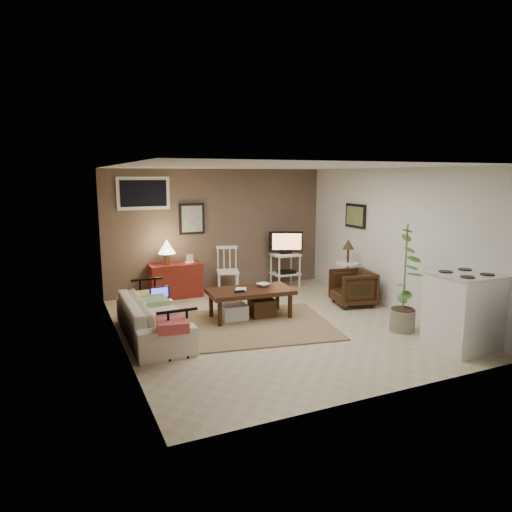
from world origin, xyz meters
name	(u,v)px	position (x,y,z in m)	size (l,w,h in m)	color
floor	(274,325)	(0.00, 0.00, 0.00)	(5.00, 5.00, 0.00)	#C1B293
art_back	(192,219)	(-0.55, 2.48, 1.45)	(0.50, 0.03, 0.60)	black
art_right	(356,216)	(2.23, 1.05, 1.52)	(0.03, 0.60, 0.45)	black
window	(143,193)	(-1.45, 2.48, 1.95)	(0.96, 0.03, 0.60)	white
rug	(253,325)	(-0.32, 0.09, 0.01)	(2.34, 1.87, 0.02)	#917954
coffee_table	(250,301)	(-0.21, 0.46, 0.28)	(1.38, 0.78, 0.51)	#331B0E
sofa	(153,311)	(-1.80, 0.23, 0.38)	(1.94, 0.57, 0.76)	beige
sofa_pillows	(159,309)	(-1.75, 0.01, 0.47)	(0.37, 1.84, 0.13)	beige
sofa_end_rails	(161,314)	(-1.69, 0.23, 0.33)	(0.52, 1.94, 0.65)	black
laptop	(160,297)	(-1.61, 0.57, 0.49)	(0.30, 0.22, 0.20)	black
red_console	(175,277)	(-0.98, 2.24, 0.38)	(0.96, 0.43, 1.11)	maroon
spindle_chair	(228,272)	(0.04, 2.11, 0.43)	(0.51, 0.51, 0.91)	white
tv_stand	(286,258)	(1.32, 2.13, 0.61)	(0.65, 0.44, 1.15)	white
side_table	(348,262)	(1.97, 0.89, 0.69)	(0.42, 0.42, 1.11)	white
armchair	(353,286)	(1.77, 0.43, 0.34)	(0.67, 0.62, 0.68)	black
potted_plant	(405,274)	(1.62, -1.00, 0.86)	(0.40, 0.40, 1.62)	gray
stove	(463,311)	(1.87, -1.85, 0.51)	(0.78, 0.73, 1.03)	white
bowl	(263,280)	(0.07, 0.55, 0.58)	(0.21, 0.05, 0.21)	#331B0E
book_table	(235,283)	(-0.43, 0.52, 0.60)	(0.17, 0.02, 0.23)	#331B0E
book_console	(186,257)	(-0.76, 2.25, 0.75)	(0.16, 0.02, 0.21)	#331B0E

